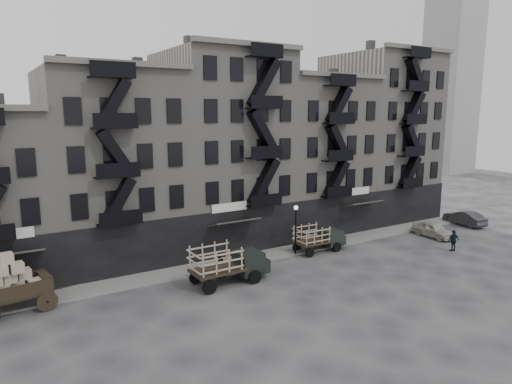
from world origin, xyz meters
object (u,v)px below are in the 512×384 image
car_far (465,218)px  policeman (454,241)px  wagon (10,279)px  stake_truck_east (319,236)px  car_east (433,229)px  pedestrian_mid (219,265)px  stake_truck_west (228,261)px

car_far → policeman: bearing=36.6°
wagon → policeman: (33.52, -6.23, -1.17)m
stake_truck_east → car_east: stake_truck_east is taller
pedestrian_mid → stake_truck_east: bearing=173.2°
stake_truck_east → pedestrian_mid: 10.37m
stake_truck_west → car_east: (22.52, 0.21, -0.89)m
stake_truck_west → stake_truck_east: 10.46m
wagon → car_far: (42.64, -1.12, -1.35)m
stake_truck_west → car_east: 22.54m
policeman → stake_truck_west: bearing=1.5°
pedestrian_mid → policeman: pedestrian_mid is taller
wagon → car_east: bearing=-11.6°
wagon → policeman: wagon is taller
car_far → stake_truck_east: bearing=4.5°
car_east → pedestrian_mid: pedestrian_mid is taller
wagon → stake_truck_east: (23.50, -0.19, -0.75)m
stake_truck_east → policeman: bearing=-30.8°
policeman → pedestrian_mid: bearing=-1.7°
stake_truck_west → pedestrian_mid: (-0.12, 1.20, -0.63)m
car_east → wagon: bearing=179.0°
stake_truck_west → pedestrian_mid: bearing=95.1°
stake_truck_west → car_east: stake_truck_west is taller
stake_truck_east → pedestrian_mid: stake_truck_east is taller
car_east → policeman: bearing=-118.5°
stake_truck_east → policeman: 11.71m
stake_truck_west → car_far: (29.31, 1.50, -0.87)m
stake_truck_west → stake_truck_east: size_ratio=1.20×
stake_truck_west → car_far: 29.36m
stake_truck_west → car_east: size_ratio=1.33×
stake_truck_west → wagon: bearing=168.4°
stake_truck_west → stake_truck_east: stake_truck_west is taller
pedestrian_mid → wagon: bearing=-19.7°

